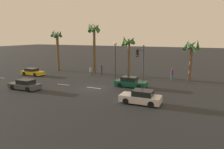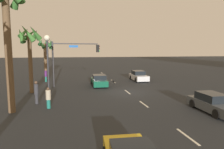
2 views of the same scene
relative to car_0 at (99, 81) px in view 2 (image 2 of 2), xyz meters
The scene contains 18 objects.
ground_plane 5.08m from the car_0, 150.61° to the right, with size 220.00×220.00×0.00m, color #232628.
lane_stripe_1 16.05m from the car_0, behind, with size 2.09×0.14×0.01m, color silver.
lane_stripe_2 9.74m from the car_0, 165.25° to the right, with size 2.02×0.14×0.01m, color silver.
lane_stripe_3 5.12m from the car_0, 150.83° to the right, with size 2.13×0.14×0.01m, color silver.
lane_stripe_4 3.81m from the car_0, 41.24° to the right, with size 2.30×0.14×0.01m, color silver.
lane_stripe_5 4.29m from the car_0, 35.68° to the right, with size 2.37×0.14×0.01m, color silver.
lane_stripe_6 14.23m from the car_0, 10.03° to the right, with size 1.98×0.14×0.01m, color silver.
car_0 is the anchor object (origin of this frame).
car_1 7.08m from the car_0, 63.54° to the right, with size 4.24×1.94×1.44m.
car_2 14.05m from the car_0, 151.61° to the right, with size 4.30×1.83×1.35m.
traffic_signal 4.69m from the car_0, 81.67° to the left, with size 0.84×5.90×5.52m.
streetlamp 8.05m from the car_0, 129.16° to the left, with size 0.56×0.56×5.92m.
pedestrian_0 10.43m from the car_0, 150.23° to the left, with size 0.54×0.54×1.64m.
pedestrian_1 9.79m from the car_0, 139.93° to the left, with size 0.38×0.38×1.92m.
pedestrian_2 8.38m from the car_0, 56.42° to the left, with size 0.43×0.43×1.80m.
palm_tree_0 13.79m from the car_0, 141.49° to the left, with size 2.85×2.77×9.40m.
palm_tree_1 10.99m from the car_0, 44.75° to the left, with size 2.59×2.52×6.53m.
palm_tree_2 9.35m from the car_0, 110.98° to the left, with size 2.41×2.62×7.05m.
Camera 2 is at (-20.43, 5.85, 4.48)m, focal length 32.12 mm.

